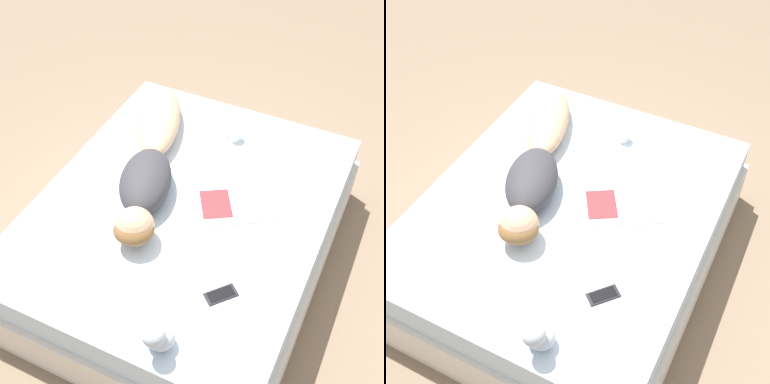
{
  "view_description": "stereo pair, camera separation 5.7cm",
  "coord_description": "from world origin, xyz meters",
  "views": [
    {
      "loc": [
        -0.93,
        1.86,
        2.69
      ],
      "look_at": [
        -0.03,
        -0.05,
        0.55
      ],
      "focal_mm": 50.0,
      "sensor_mm": 36.0,
      "label": 1
    },
    {
      "loc": [
        -0.98,
        1.83,
        2.69
      ],
      "look_at": [
        -0.03,
        -0.05,
        0.55
      ],
      "focal_mm": 50.0,
      "sensor_mm": 36.0,
      "label": 2
    }
  ],
  "objects": [
    {
      "name": "ground_plane",
      "position": [
        0.0,
        0.0,
        0.0
      ],
      "size": [
        12.0,
        12.0,
        0.0
      ],
      "primitive_type": "plane",
      "color": "#7A6651"
    },
    {
      "name": "bed",
      "position": [
        0.0,
        0.0,
        0.24
      ],
      "size": [
        1.63,
        2.0,
        0.5
      ],
      "color": "beige",
      "rests_on": "ground_plane"
    },
    {
      "name": "person",
      "position": [
        0.28,
        -0.12,
        0.59
      ],
      "size": [
        0.68,
        1.37,
        0.21
      ],
      "rotation": [
        0.0,
        0.0,
        0.34
      ],
      "color": "tan",
      "rests_on": "bed"
    },
    {
      "name": "open_magazine",
      "position": [
        -0.27,
        -0.12,
        0.5
      ],
      "size": [
        0.6,
        0.53,
        0.01
      ],
      "rotation": [
        0.0,
        0.0,
        0.54
      ],
      "color": "white",
      "rests_on": "bed"
    },
    {
      "name": "coffee_mug",
      "position": [
        -0.04,
        -0.64,
        0.54
      ],
      "size": [
        0.12,
        0.08,
        0.09
      ],
      "color": "white",
      "rests_on": "bed"
    },
    {
      "name": "cell_phone",
      "position": [
        -0.43,
        0.48,
        0.5
      ],
      "size": [
        0.16,
        0.17,
        0.01
      ],
      "rotation": [
        0.0,
        0.0,
        -0.72
      ],
      "color": "black",
      "rests_on": "bed"
    },
    {
      "name": "plush_toy",
      "position": [
        -0.29,
        0.85,
        0.59
      ],
      "size": [
        0.14,
        0.16,
        0.2
      ],
      "color": "#B2BCCC",
      "rests_on": "bed"
    }
  ]
}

